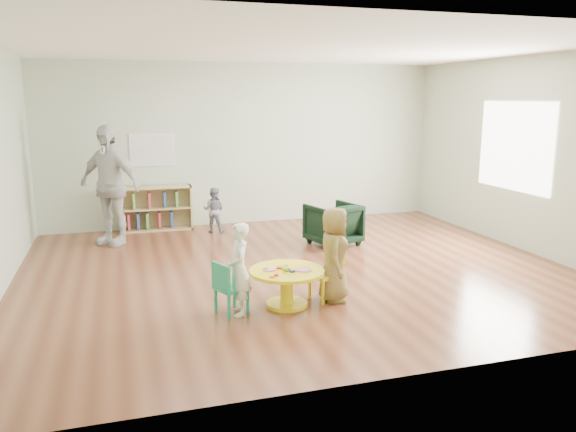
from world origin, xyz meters
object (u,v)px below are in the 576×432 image
object	(u,v)px
bookshelf	(155,209)
child_left	(239,269)
child_right	(334,255)
adult_caretaker	(109,185)
kid_chair_left	(228,286)
activity_table	(287,281)
armchair	(333,224)
kid_chair_right	(328,272)
toddler	(214,210)

from	to	relation	value
bookshelf	child_left	world-z (taller)	child_left
child_right	adult_caretaker	xyz separation A→B (m)	(-2.36, 3.30, 0.39)
kid_chair_left	bookshelf	xyz separation A→B (m)	(-0.47, 4.12, 0.07)
activity_table	armchair	bearing A→B (deg)	58.03
bookshelf	child_right	size ratio (longest dim) A/B	1.15
child_left	kid_chair_right	bearing A→B (deg)	105.76
child_right	adult_caretaker	bearing A→B (deg)	55.04
armchair	kid_chair_right	bearing A→B (deg)	51.41
activity_table	kid_chair_left	world-z (taller)	kid_chair_left
toddler	child_right	bearing A→B (deg)	126.79
activity_table	toddler	xyz separation A→B (m)	(-0.18, 3.60, 0.10)
bookshelf	kid_chair_right	bearing A→B (deg)	-67.87
activity_table	adult_caretaker	distance (m)	3.83
activity_table	kid_chair_left	distance (m)	0.65
kid_chair_right	bookshelf	bearing A→B (deg)	5.58
bookshelf	child_left	bearing A→B (deg)	-82.09
kid_chair_left	toddler	world-z (taller)	toddler
kid_chair_right	adult_caretaker	distance (m)	4.02
kid_chair_right	toddler	xyz separation A→B (m)	(-0.69, 3.52, 0.07)
kid_chair_right	armchair	world-z (taller)	armchair
child_left	toddler	world-z (taller)	child_left
kid_chair_left	child_left	bearing A→B (deg)	48.99
bookshelf	armchair	world-z (taller)	bookshelf
activity_table	bookshelf	xyz separation A→B (m)	(-1.11, 4.07, 0.09)
bookshelf	child_right	bearing A→B (deg)	-67.74
kid_chair_left	kid_chair_right	size ratio (longest dim) A/B	0.97
activity_table	armchair	world-z (taller)	armchair
child_right	toddler	distance (m)	3.67
activity_table	kid_chair_right	distance (m)	0.52
toddler	bookshelf	bearing A→B (deg)	-1.27
child_right	toddler	bearing A→B (deg)	31.01
child_right	bookshelf	bearing A→B (deg)	41.77
armchair	toddler	size ratio (longest dim) A/B	0.93
kid_chair_left	kid_chair_right	bearing A→B (deg)	72.49
kid_chair_left	kid_chair_right	xyz separation A→B (m)	(1.15, 0.13, 0.01)
child_left	adult_caretaker	distance (m)	3.65
bookshelf	child_left	xyz separation A→B (m)	(0.58, -4.15, 0.12)
activity_table	bookshelf	bearing A→B (deg)	105.30
child_left	armchair	bearing A→B (deg)	147.10
armchair	child_right	size ratio (longest dim) A/B	0.67
armchair	adult_caretaker	distance (m)	3.44
activity_table	child_left	size ratio (longest dim) A/B	0.84
activity_table	kid_chair_right	world-z (taller)	kid_chair_right
activity_table	adult_caretaker	bearing A→B (deg)	118.64
kid_chair_left	adult_caretaker	xyz separation A→B (m)	(-1.16, 3.36, 0.61)
bookshelf	armchair	bearing A→B (deg)	-35.15
kid_chair_left	child_right	size ratio (longest dim) A/B	0.53
kid_chair_right	child_left	distance (m)	1.07
child_right	adult_caretaker	world-z (taller)	adult_caretaker
activity_table	toddler	size ratio (longest dim) A/B	1.07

